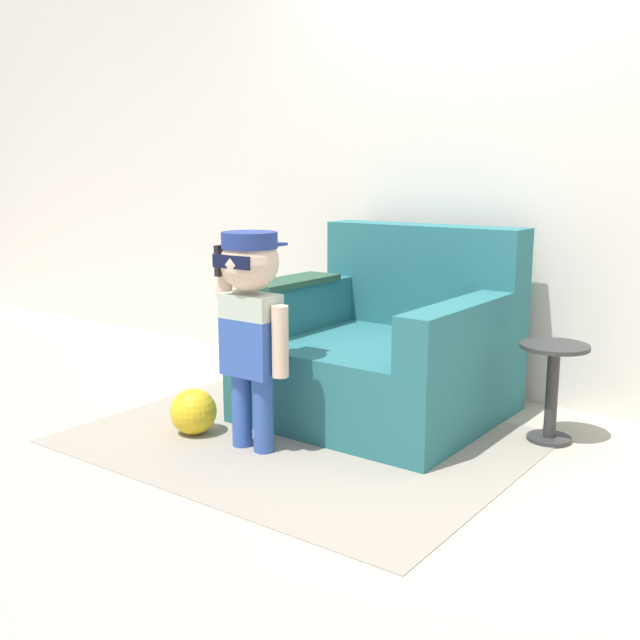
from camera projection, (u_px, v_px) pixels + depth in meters
name	position (u px, v px, depth m)	size (l,w,h in m)	color
ground_plane	(416.00, 424.00, 3.54)	(10.00, 10.00, 0.00)	#BCB29E
wall_back	(487.00, 146.00, 3.82)	(10.00, 0.05, 2.60)	silver
armchair	(387.00, 350.00, 3.66)	(1.10, 1.05, 0.91)	#286B70
person_child	(251.00, 307.00, 3.10)	(0.38, 0.29, 0.93)	#3356AD
side_table	(552.00, 383.00, 3.26)	(0.30, 0.30, 0.44)	#333333
rug	(303.00, 438.00, 3.34)	(1.89, 1.49, 0.01)	#9E9384
toy_ball	(193.00, 412.00, 3.38)	(0.21, 0.21, 0.21)	yellow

